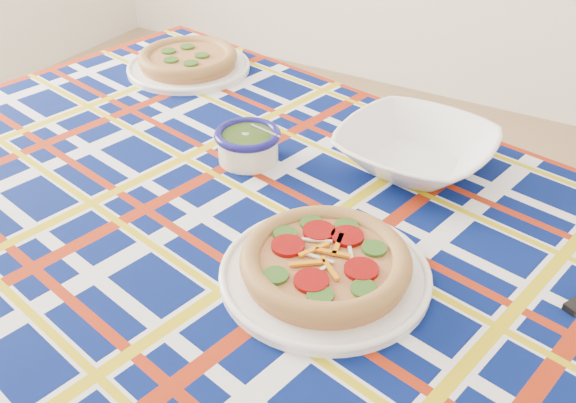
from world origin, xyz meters
The scene contains 7 objects.
floor centered at (0.00, 0.00, 0.00)m, with size 4.00×4.00×0.00m, color olive.
dining_table centered at (0.57, -0.46, 0.76)m, with size 1.99×1.48×0.84m.
tablecloth centered at (0.57, -0.46, 0.79)m, with size 1.83×1.16×0.12m, color #04104C, non-canonical shape.
main_focaccia_plate centered at (0.75, -0.53, 0.88)m, with size 0.35×0.35×0.07m, color #AB6B3C, non-canonical shape.
pesto_bowl centered at (0.44, -0.28, 0.89)m, with size 0.14×0.14×0.08m, color #1E330E, non-canonical shape.
serving_bowl centered at (0.75, -0.13, 0.88)m, with size 0.31×0.31×0.08m, color white.
second_focaccia_plate centered at (0.05, 0.03, 0.88)m, with size 0.34×0.34×0.06m, color #AB6B3C, non-canonical shape.
Camera 1 is at (1.09, -1.23, 1.53)m, focal length 40.00 mm.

